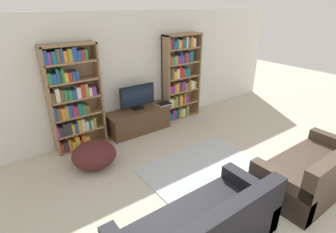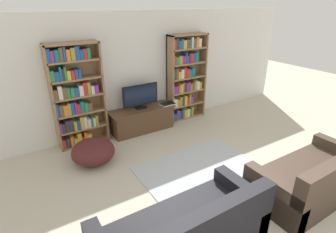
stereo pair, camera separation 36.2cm
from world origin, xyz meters
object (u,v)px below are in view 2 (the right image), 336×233
Objects in this scene: bookshelf_left at (75,97)px; tv_stand at (142,119)px; television at (141,96)px; couch_right_sofa at (313,179)px; laptop at (168,104)px; bookshelf_right at (185,78)px; beanbag_ottoman at (93,152)px.

tv_stand is (1.36, -0.13, -0.76)m from bookshelf_left.
television is 0.44× the size of couch_right_sofa.
bookshelf_left is 2.06m from laptop.
tv_stand is (-1.25, -0.13, -0.77)m from bookshelf_right.
couch_right_sofa is (1.22, -3.35, 0.01)m from tv_stand.
television is 3.64m from couch_right_sofa.
bookshelf_left is 2.65× the size of beanbag_ottoman.
laptop is at bearing -10.42° from television.
tv_stand is at bearing -90.00° from television.
bookshelf_right is 2.65× the size of beanbag_ottoman.
bookshelf_left is at bearing 174.61° from tv_stand.
bookshelf_left is at bearing 175.94° from television.
bookshelf_left is 2.48× the size of television.
bookshelf_left is 1.17m from beanbag_ottoman.
couch_right_sofa is 2.45× the size of beanbag_ottoman.
laptop is at bearing -6.09° from bookshelf_left.
tv_stand is 4.31× the size of laptop.
couch_right_sofa reaches higher than beanbag_ottoman.
bookshelf_left and bookshelf_right have the same top height.
couch_right_sofa is at bearing -53.36° from bookshelf_left.
laptop is at bearing -7.61° from tv_stand.
bookshelf_right is 2.48× the size of television.
couch_right_sofa is (2.59, -3.48, -0.76)m from bookshelf_left.
bookshelf_right is at bearing 5.87° from tv_stand.
bookshelf_right is 0.82m from laptop.
bookshelf_right is 1.08× the size of couch_right_sofa.
beanbag_ottoman is at bearing 134.32° from couch_right_sofa.
television reaches higher than beanbag_ottoman.
bookshelf_right is 1.27m from television.
bookshelf_right is (2.62, 0.00, 0.01)m from bookshelf_left.
tv_stand is at bearing -174.13° from bookshelf_right.
bookshelf_left is 1.38m from television.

